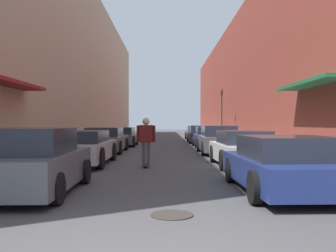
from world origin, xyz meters
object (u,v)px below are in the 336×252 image
(parked_car_right_3, at_px, (209,137))
(parked_car_left_1, at_px, (82,148))
(parked_car_left_2, at_px, (106,140))
(parked_car_right_4, at_px, (200,135))
(parked_car_left_0, at_px, (30,163))
(skateboarder, at_px, (146,137))
(parked_car_right_5, at_px, (196,133))
(parked_car_right_1, at_px, (242,149))
(parked_car_right_0, at_px, (285,165))
(manhole_cover, at_px, (172,215))
(parked_car_left_3, at_px, (121,137))
(traffic_light, at_px, (222,110))
(parked_car_right_2, at_px, (218,140))

(parked_car_right_3, bearing_deg, parked_car_left_1, -120.52)
(parked_car_left_2, height_order, parked_car_right_4, parked_car_right_4)
(parked_car_left_0, xyz_separation_m, parked_car_right_3, (5.62, 15.28, -0.05))
(parked_car_right_4, xyz_separation_m, skateboarder, (-3.28, -15.42, 0.40))
(parked_car_left_2, distance_m, parked_car_right_5, 15.75)
(parked_car_left_1, xyz_separation_m, parked_car_right_3, (5.73, 9.72, 0.00))
(parked_car_left_1, height_order, parked_car_right_1, parked_car_right_1)
(parked_car_right_1, relative_size, parked_car_right_3, 1.03)
(parked_car_right_0, relative_size, parked_car_right_5, 0.92)
(parked_car_right_5, bearing_deg, manhole_cover, -95.49)
(parked_car_left_2, xyz_separation_m, parked_car_left_3, (0.13, 5.27, -0.02))
(parked_car_right_4, xyz_separation_m, traffic_light, (1.72, 0.69, 1.91))
(parked_car_right_5, bearing_deg, traffic_light, -72.38)
(parked_car_left_3, bearing_deg, parked_car_right_3, -11.76)
(parked_car_right_3, bearing_deg, parked_car_right_5, 89.68)
(parked_car_right_3, bearing_deg, parked_car_right_2, -91.53)
(parked_car_left_1, xyz_separation_m, parked_car_right_1, (5.70, -0.54, -0.01))
(parked_car_right_1, bearing_deg, skateboarder, -175.55)
(parked_car_right_0, height_order, parked_car_right_3, parked_car_right_3)
(parked_car_right_1, distance_m, traffic_light, 16.05)
(parked_car_left_1, bearing_deg, parked_car_right_1, -5.40)
(manhole_cover, distance_m, traffic_light, 23.31)
(parked_car_left_1, distance_m, manhole_cover, 8.12)
(parked_car_left_3, relative_size, parked_car_right_5, 0.95)
(parked_car_left_3, xyz_separation_m, parked_car_right_3, (5.66, -1.18, 0.01))
(parked_car_right_1, distance_m, manhole_cover, 7.42)
(parked_car_left_1, height_order, parked_car_right_4, parked_car_right_4)
(parked_car_right_4, relative_size, manhole_cover, 6.18)
(parked_car_right_5, bearing_deg, skateboarder, -99.28)
(manhole_cover, bearing_deg, parked_car_right_0, 38.85)
(parked_car_right_4, height_order, traffic_light, traffic_light)
(parked_car_left_0, height_order, skateboarder, skateboarder)
(parked_car_left_0, relative_size, parked_car_right_1, 0.97)
(skateboarder, bearing_deg, parked_car_right_2, 59.90)
(traffic_light, bearing_deg, parked_car_left_2, -127.48)
(parked_car_right_2, distance_m, parked_car_right_3, 4.92)
(parked_car_left_0, xyz_separation_m, parked_car_right_1, (5.59, 5.01, -0.06))
(parked_car_left_2, bearing_deg, parked_car_left_1, -89.38)
(parked_car_right_5, height_order, traffic_light, traffic_light)
(parked_car_left_3, xyz_separation_m, manhole_cover, (3.06, -18.38, -0.60))
(parked_car_right_0, height_order, skateboarder, skateboarder)
(parked_car_left_1, distance_m, parked_car_right_2, 7.38)
(parked_car_left_0, height_order, parked_car_left_2, parked_car_left_0)
(parked_car_left_1, distance_m, parked_car_left_2, 5.63)
(parked_car_right_0, xyz_separation_m, parked_car_right_5, (0.17, 25.71, 0.01))
(parked_car_right_2, bearing_deg, parked_car_right_3, 88.47)
(manhole_cover, bearing_deg, parked_car_left_3, 99.45)
(manhole_cover, bearing_deg, parked_car_right_4, 83.52)
(parked_car_left_1, height_order, parked_car_left_2, parked_car_left_2)
(parked_car_right_4, distance_m, skateboarder, 15.77)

